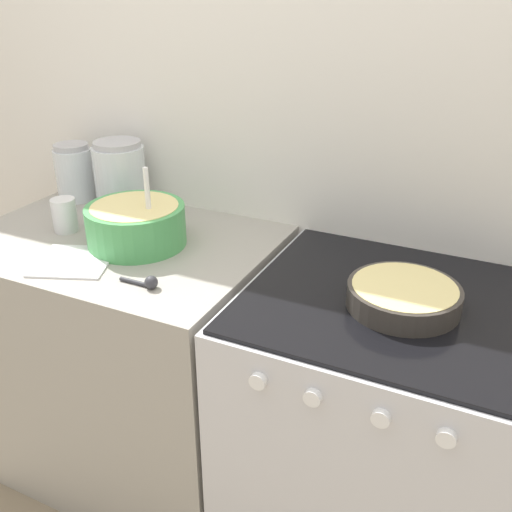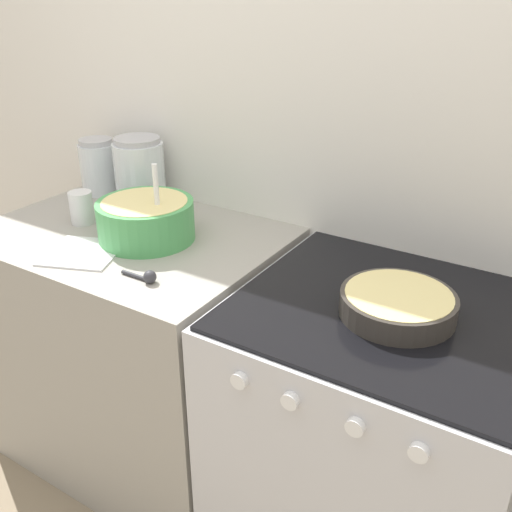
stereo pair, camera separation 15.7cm
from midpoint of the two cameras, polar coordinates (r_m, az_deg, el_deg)
name	(u,v)px [view 2 (the right image)]	position (r m, az deg, el deg)	size (l,w,h in m)	color
wall_back	(318,134)	(1.82, 8.73, 11.92)	(4.93, 0.05, 2.40)	white
countertop_cabinet	(140,347)	(2.08, -9.38, -9.08)	(0.96, 0.69, 0.89)	#9E998E
stove	(370,442)	(1.75, 14.02, -17.67)	(0.75, 0.71, 0.89)	silver
mixing_bowl	(146,218)	(1.79, -8.51, 3.75)	(0.30, 0.30, 0.25)	#4CA559
baking_pan	(398,304)	(1.44, 17.07, -4.70)	(0.28, 0.28, 0.06)	#38332D
storage_jar_left	(99,170)	(2.24, -13.51, 8.32)	(0.14, 0.14, 0.21)	silver
storage_jar_middle	(140,175)	(2.09, -9.42, 7.92)	(0.18, 0.18, 0.24)	silver
tin_can	(82,208)	(1.96, -14.88, 4.65)	(0.08, 0.08, 0.11)	silver
recipe_page	(83,253)	(1.75, -14.48, 0.27)	(0.27, 0.27, 0.01)	white
measuring_spoon	(147,277)	(1.55, -8.07, -2.13)	(0.12, 0.04, 0.04)	#333338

